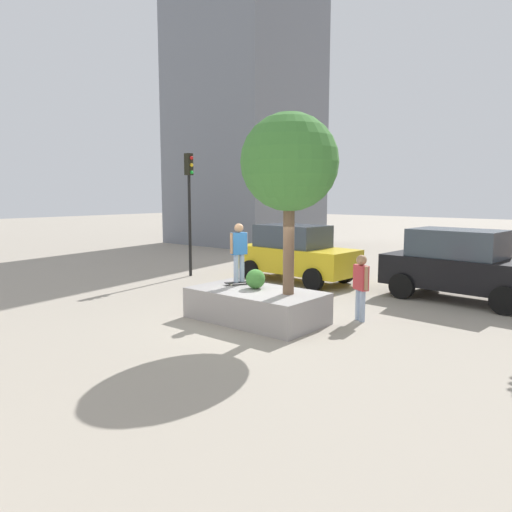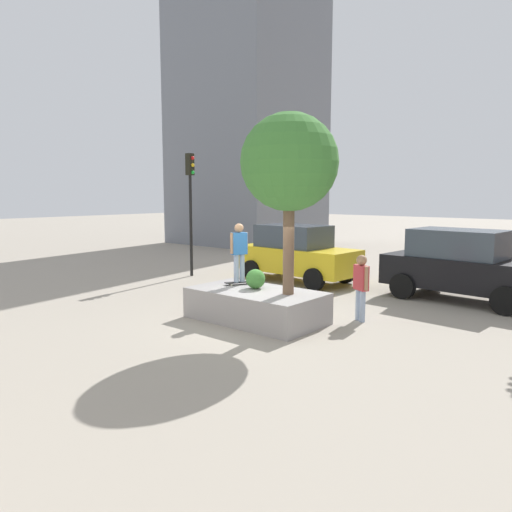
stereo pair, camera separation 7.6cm
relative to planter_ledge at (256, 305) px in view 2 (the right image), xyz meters
The scene contains 11 objects.
ground_plane 0.41m from the planter_ledge, 54.37° to the left, with size 120.00×120.00×0.00m, color #9E9384.
planter_ledge is the anchor object (origin of this frame).
plaza_tree 3.76m from the planter_ledge, ahead, with size 2.39×2.39×4.46m.
boxwood_shrub 0.70m from the planter_ledge, 133.12° to the left, with size 0.52×0.52×0.52m, color #3D7A33.
skateboard 1.03m from the planter_ledge, 160.31° to the left, with size 0.57×0.80×0.07m.
skateboarder 1.69m from the planter_ledge, 160.31° to the left, with size 0.30×0.53×1.62m.
taxi_cab 5.96m from the planter_ledge, 115.03° to the left, with size 4.70×2.37×2.14m.
sedan_parked 6.84m from the planter_ledge, 60.27° to the left, with size 4.90×2.52×2.21m.
traffic_light_median 8.02m from the planter_ledge, 150.46° to the left, with size 0.36×0.31×4.89m.
bystander_watching 2.79m from the planter_ledge, 38.86° to the left, with size 0.52×0.41×1.74m.
office_tower_glass 24.57m from the planter_ledge, 131.65° to the left, with size 8.23×7.83×26.39m, color slate.
Camera 2 is at (7.92, -9.57, 3.30)m, focal length 33.97 mm.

